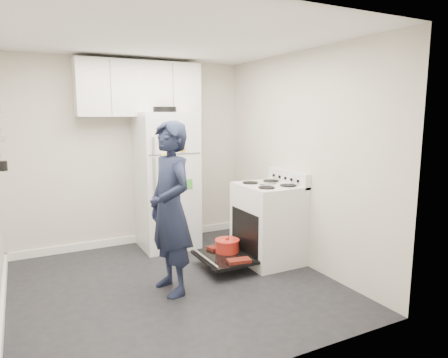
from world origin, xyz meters
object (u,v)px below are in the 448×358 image
electric_range (267,224)px  person (170,209)px  refrigerator (166,180)px  open_oven_door (226,252)px

electric_range → person: 1.41m
electric_range → refrigerator: 1.48m
person → electric_range: bearing=94.3°
electric_range → refrigerator: bearing=129.0°
open_oven_door → refrigerator: refrigerator is taller
electric_range → person: bearing=-168.6°
electric_range → person: size_ratio=0.64×
electric_range → open_oven_door: 0.62m
electric_range → refrigerator: (-0.89, 1.10, 0.44)m
open_oven_door → refrigerator: 1.32m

